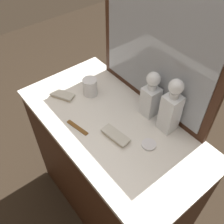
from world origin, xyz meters
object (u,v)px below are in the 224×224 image
crystal_tumbler_front (90,87)px  silver_brush_front (62,95)px  porcelain_dish (149,145)px  tortoiseshell_comb (77,128)px  crystal_decanter_far_right (151,98)px  crystal_decanter_left (171,111)px  silver_brush_right (115,136)px

crystal_tumbler_front → silver_brush_front: 0.17m
porcelain_dish → tortoiseshell_comb: porcelain_dish is taller
crystal_decanter_far_right → crystal_decanter_left: size_ratio=0.86×
silver_brush_front → porcelain_dish: size_ratio=2.09×
silver_brush_front → tortoiseshell_comb: bearing=-13.8°
crystal_decanter_far_right → silver_brush_right: size_ratio=1.69×
silver_brush_right → silver_brush_front: size_ratio=1.07×
crystal_tumbler_front → crystal_decanter_left: bearing=18.8°
crystal_decanter_far_right → crystal_tumbler_front: 0.36m
crystal_decanter_far_right → tortoiseshell_comb: 0.40m
tortoiseshell_comb → crystal_decanter_left: bearing=51.9°
porcelain_dish → tortoiseshell_comb: 0.37m
crystal_tumbler_front → tortoiseshell_comb: crystal_tumbler_front is taller
porcelain_dish → crystal_decanter_left: bearing=99.4°
crystal_decanter_left → tortoiseshell_comb: crystal_decanter_left is taller
silver_brush_right → tortoiseshell_comb: 0.20m
crystal_decanter_left → silver_brush_front: size_ratio=2.09×
crystal_decanter_left → porcelain_dish: bearing=-80.6°
crystal_decanter_left → crystal_tumbler_front: size_ratio=3.03×
silver_brush_right → porcelain_dish: silver_brush_right is taller
crystal_tumbler_front → silver_brush_front: size_ratio=0.69×
crystal_tumbler_front → silver_brush_right: crystal_tumbler_front is taller
crystal_decanter_far_right → silver_brush_front: crystal_decanter_far_right is taller
crystal_tumbler_front → silver_brush_front: (-0.08, -0.14, -0.03)m
silver_brush_right → silver_brush_front: 0.42m
crystal_decanter_left → porcelain_dish: size_ratio=4.36×
crystal_tumbler_front → crystal_decanter_far_right: bearing=26.0°
tortoiseshell_comb → crystal_tumbler_front: bearing=130.2°
crystal_decanter_far_right → porcelain_dish: size_ratio=3.76×
crystal_decanter_far_right → crystal_tumbler_front: size_ratio=2.61×
crystal_tumbler_front → porcelain_dish: 0.48m
crystal_decanter_far_right → porcelain_dish: (0.16, -0.15, -0.10)m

